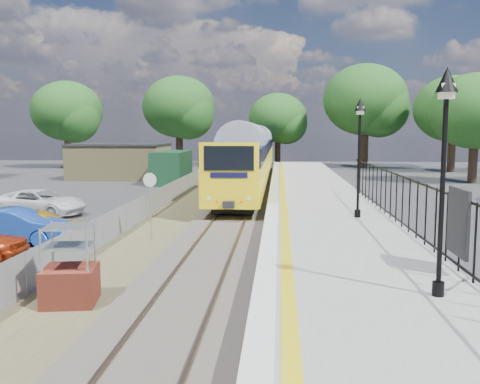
# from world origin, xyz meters

# --- Properties ---
(ground) EXTENTS (120.00, 120.00, 0.00)m
(ground) POSITION_xyz_m (0.00, 0.00, 0.00)
(ground) COLOR #2D2D30
(ground) RESTS_ON ground
(track_bed) EXTENTS (5.90, 80.00, 0.29)m
(track_bed) POSITION_xyz_m (-0.47, 9.67, 0.09)
(track_bed) COLOR #473F38
(track_bed) RESTS_ON ground
(platform) EXTENTS (5.00, 70.00, 0.90)m
(platform) POSITION_xyz_m (4.20, 8.00, 0.45)
(platform) COLOR gray
(platform) RESTS_ON ground
(platform_edge) EXTENTS (0.90, 70.00, 0.01)m
(platform_edge) POSITION_xyz_m (2.14, 8.00, 0.90)
(platform_edge) COLOR silver
(platform_edge) RESTS_ON platform
(victorian_lamp_south) EXTENTS (0.44, 0.44, 4.60)m
(victorian_lamp_south) POSITION_xyz_m (5.50, -4.00, 4.30)
(victorian_lamp_south) COLOR black
(victorian_lamp_south) RESTS_ON platform
(victorian_lamp_north) EXTENTS (0.44, 0.44, 4.60)m
(victorian_lamp_north) POSITION_xyz_m (5.30, 6.00, 4.30)
(victorian_lamp_north) COLOR black
(victorian_lamp_north) RESTS_ON platform
(palisade_fence) EXTENTS (0.12, 26.00, 2.00)m
(palisade_fence) POSITION_xyz_m (6.55, 2.24, 1.84)
(palisade_fence) COLOR black
(palisade_fence) RESTS_ON platform
(wire_fence) EXTENTS (0.06, 52.00, 1.20)m
(wire_fence) POSITION_xyz_m (-4.20, 12.00, 0.60)
(wire_fence) COLOR #999EA3
(wire_fence) RESTS_ON ground
(outbuilding) EXTENTS (10.80, 10.10, 3.12)m
(outbuilding) POSITION_xyz_m (-10.91, 31.21, 1.52)
(outbuilding) COLOR #9A8C57
(outbuilding) RESTS_ON ground
(tree_line) EXTENTS (56.80, 43.80, 11.88)m
(tree_line) POSITION_xyz_m (1.40, 42.00, 6.61)
(tree_line) COLOR #332319
(tree_line) RESTS_ON ground
(train) EXTENTS (2.82, 40.83, 3.51)m
(train) POSITION_xyz_m (0.00, 29.27, 2.34)
(train) COLOR yellow
(train) RESTS_ON ground
(brick_plinth) EXTENTS (1.43, 1.43, 2.01)m
(brick_plinth) POSITION_xyz_m (-2.81, -2.53, 0.96)
(brick_plinth) COLOR #943725
(brick_plinth) RESTS_ON ground
(speed_sign) EXTENTS (0.53, 0.14, 2.66)m
(speed_sign) POSITION_xyz_m (-2.68, 5.13, 1.79)
(speed_sign) COLOR #999EA3
(speed_sign) RESTS_ON ground
(car_blue) EXTENTS (4.09, 1.46, 1.34)m
(car_blue) POSITION_xyz_m (-7.66, 4.35, 0.67)
(car_blue) COLOR #1B44A2
(car_blue) RESTS_ON ground
(car_yellow) EXTENTS (4.11, 2.31, 1.13)m
(car_yellow) POSITION_xyz_m (-7.12, 5.23, 0.56)
(car_yellow) COLOR #C18C16
(car_yellow) RESTS_ON ground
(car_white) EXTENTS (5.01, 2.92, 1.31)m
(car_white) POSITION_xyz_m (-9.83, 11.01, 0.66)
(car_white) COLOR silver
(car_white) RESTS_ON ground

